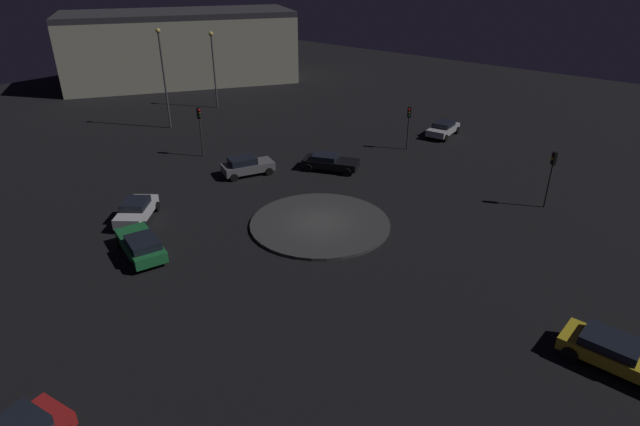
% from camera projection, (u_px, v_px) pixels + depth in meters
% --- Properties ---
extents(ground_plane, '(118.05, 118.05, 0.00)m').
position_uv_depth(ground_plane, '(320.00, 225.00, 34.15)').
color(ground_plane, black).
extents(roundabout_island, '(9.14, 9.14, 0.20)m').
position_uv_depth(roundabout_island, '(320.00, 223.00, 34.11)').
color(roundabout_island, '#383838').
rests_on(roundabout_island, ground_plane).
extents(car_black, '(3.48, 4.86, 1.31)m').
position_uv_depth(car_black, '(330.00, 162.00, 42.48)').
color(car_black, black).
rests_on(car_black, ground_plane).
extents(car_silver, '(4.34, 2.41, 1.37)m').
position_uv_depth(car_silver, '(443.00, 128.00, 50.41)').
color(car_silver, silver).
rests_on(car_silver, ground_plane).
extents(car_yellow, '(2.20, 4.62, 1.35)m').
position_uv_depth(car_yellow, '(617.00, 353.00, 22.13)').
color(car_yellow, gold).
rests_on(car_yellow, ground_plane).
extents(car_grey, '(4.38, 3.21, 1.50)m').
position_uv_depth(car_grey, '(247.00, 166.00, 41.51)').
color(car_grey, slate).
rests_on(car_grey, ground_plane).
extents(car_green, '(3.07, 4.83, 1.36)m').
position_uv_depth(car_green, '(141.00, 245.00, 30.38)').
color(car_green, '#1E7238').
rests_on(car_green, ground_plane).
extents(car_white, '(4.23, 3.86, 1.46)m').
position_uv_depth(car_white, '(136.00, 210.00, 34.38)').
color(car_white, white).
rests_on(car_white, ground_plane).
extents(traffic_light_north, '(0.34, 0.38, 4.31)m').
position_uv_depth(traffic_light_north, '(200.00, 122.00, 44.25)').
color(traffic_light_north, '#2D2D2D').
rests_on(traffic_light_north, ground_plane).
extents(traffic_light_east, '(0.38, 0.34, 3.87)m').
position_uv_depth(traffic_light_east, '(409.00, 120.00, 46.01)').
color(traffic_light_east, '#2D2D2D').
rests_on(traffic_light_east, ground_plane).
extents(traffic_light_southeast, '(0.39, 0.38, 4.07)m').
position_uv_depth(traffic_light_southeast, '(552.00, 169.00, 35.22)').
color(traffic_light_southeast, '#2D2D2D').
rests_on(traffic_light_southeast, ground_plane).
extents(streetlamp_northeast, '(0.51, 0.51, 8.34)m').
position_uv_depth(streetlamp_northeast, '(213.00, 60.00, 57.61)').
color(streetlamp_northeast, '#4C4C51').
rests_on(streetlamp_northeast, ground_plane).
extents(streetlamp_north, '(0.47, 0.47, 9.64)m').
position_uv_depth(streetlamp_north, '(163.00, 69.00, 50.42)').
color(streetlamp_north, '#4C4C51').
rests_on(streetlamp_north, ground_plane).
extents(store_building, '(31.07, 25.49, 9.15)m').
position_uv_depth(store_building, '(181.00, 47.00, 70.04)').
color(store_building, '#B7B299').
rests_on(store_building, ground_plane).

